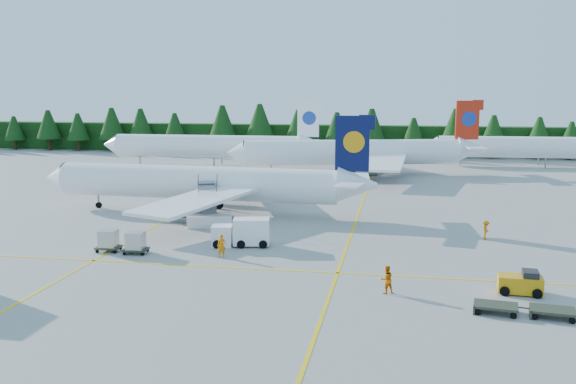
% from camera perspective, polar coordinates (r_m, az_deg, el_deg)
% --- Properties ---
extents(ground, '(320.00, 320.00, 0.00)m').
position_cam_1_polar(ground, '(55.98, -1.10, -5.18)').
color(ground, '#A2A19C').
rests_on(ground, ground).
extents(taxi_stripe_a, '(0.25, 120.00, 0.01)m').
position_cam_1_polar(taxi_stripe_a, '(78.43, -8.31, -1.05)').
color(taxi_stripe_a, yellow).
rests_on(taxi_stripe_a, ground).
extents(taxi_stripe_b, '(0.25, 120.00, 0.01)m').
position_cam_1_polar(taxi_stripe_b, '(74.62, 6.43, -1.55)').
color(taxi_stripe_b, yellow).
rests_on(taxi_stripe_b, ground).
extents(taxi_stripe_cross, '(80.00, 0.25, 0.01)m').
position_cam_1_polar(taxi_stripe_cross, '(50.32, -2.43, -6.86)').
color(taxi_stripe_cross, yellow).
rests_on(taxi_stripe_cross, ground).
extents(treeline_hedge, '(220.00, 4.00, 6.00)m').
position_cam_1_polar(treeline_hedge, '(136.01, 5.66, 4.66)').
color(treeline_hedge, black).
rests_on(treeline_hedge, ground).
extents(airliner_navy, '(38.03, 31.25, 11.05)m').
position_cam_1_polar(airliner_navy, '(72.85, -8.60, 0.79)').
color(airliner_navy, white).
rests_on(airliner_navy, ground).
extents(airliner_red, '(39.83, 32.35, 11.82)m').
position_cam_1_polar(airliner_red, '(103.26, 5.37, 3.49)').
color(airliner_red, white).
rests_on(airliner_red, ground).
extents(airliner_far_left, '(39.57, 4.51, 11.51)m').
position_cam_1_polar(airliner_far_left, '(115.88, -7.74, 4.11)').
color(airliner_far_left, white).
rests_on(airliner_far_left, ground).
extents(airliner_far_right, '(38.12, 5.30, 11.08)m').
position_cam_1_polar(airliner_far_right, '(121.36, 20.34, 3.79)').
color(airliner_far_right, white).
rests_on(airliner_far_right, ground).
extents(airstairs, '(5.06, 6.80, 4.04)m').
position_cam_1_polar(airstairs, '(66.19, -7.07, -2.19)').
color(airstairs, white).
rests_on(airstairs, ground).
extents(service_truck, '(5.37, 2.76, 2.47)m').
position_cam_1_polar(service_truck, '(57.31, -4.20, -3.60)').
color(service_truck, white).
rests_on(service_truck, ground).
extents(baggage_tug, '(3.02, 1.78, 1.56)m').
position_cam_1_polar(baggage_tug, '(47.15, 20.03, -7.60)').
color(baggage_tug, orange).
rests_on(baggage_tug, ground).
extents(uld_pair, '(4.75, 1.99, 1.56)m').
position_cam_1_polar(uld_pair, '(56.74, -14.55, -4.19)').
color(uld_pair, '#2D3224').
rests_on(uld_pair, ground).
extents(crew_a, '(0.81, 0.64, 1.94)m').
position_cam_1_polar(crew_a, '(53.74, -5.92, -4.78)').
color(crew_a, orange).
rests_on(crew_a, ground).
extents(crew_b, '(1.19, 1.10, 1.95)m').
position_cam_1_polar(crew_b, '(44.89, 8.75, -7.70)').
color(crew_b, '#D86804').
rests_on(crew_b, ground).
extents(crew_c, '(0.73, 0.86, 1.77)m').
position_cam_1_polar(crew_c, '(62.32, 17.19, -3.26)').
color(crew_c, orange).
rests_on(crew_c, ground).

